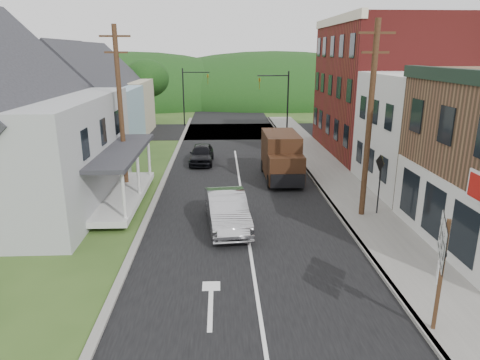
{
  "coord_description": "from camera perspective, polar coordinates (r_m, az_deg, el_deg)",
  "views": [
    {
      "loc": [
        -1.11,
        -15.44,
        7.61
      ],
      "look_at": [
        -0.29,
        2.59,
        2.2
      ],
      "focal_mm": 32.0,
      "sensor_mm": 36.0,
      "label": 1
    }
  ],
  "objects": [
    {
      "name": "ground",
      "position": [
        17.25,
        1.37,
        -9.5
      ],
      "size": [
        120.0,
        120.0,
        0.0
      ],
      "primitive_type": "plane",
      "color": "#2D4719",
      "rests_on": "ground"
    },
    {
      "name": "road",
      "position": [
        26.57,
        -0.1,
        0.05
      ],
      "size": [
        9.0,
        90.0,
        0.02
      ],
      "primitive_type": "cube",
      "color": "black",
      "rests_on": "ground"
    },
    {
      "name": "cross_road",
      "position": [
        43.13,
        -1.09,
        6.53
      ],
      "size": [
        60.0,
        9.0,
        0.02
      ],
      "primitive_type": "cube",
      "color": "black",
      "rests_on": "ground"
    },
    {
      "name": "sidewalk_right",
      "position": [
        25.6,
        13.42,
        -0.9
      ],
      "size": [
        2.8,
        55.0,
        0.15
      ],
      "primitive_type": "cube",
      "color": "slate",
      "rests_on": "ground"
    },
    {
      "name": "curb_right",
      "position": [
        25.26,
        10.47,
        -0.95
      ],
      "size": [
        0.2,
        55.0,
        0.15
      ],
      "primitive_type": "cube",
      "color": "slate",
      "rests_on": "ground"
    },
    {
      "name": "curb_left",
      "position": [
        24.88,
        -10.66,
        -1.28
      ],
      "size": [
        0.3,
        55.0,
        0.12
      ],
      "primitive_type": "cube",
      "color": "slate",
      "rests_on": "ground"
    },
    {
      "name": "storefront_white",
      "position": [
        26.44,
        25.56,
        5.57
      ],
      "size": [
        8.0,
        7.0,
        6.5
      ],
      "primitive_type": "cube",
      "color": "silver",
      "rests_on": "ground"
    },
    {
      "name": "storefront_red",
      "position": [
        34.83,
        18.67,
        11.54
      ],
      "size": [
        8.0,
        12.0,
        10.0
      ],
      "primitive_type": "cube",
      "color": "maroon",
      "rests_on": "ground"
    },
    {
      "name": "house_blue",
      "position": [
        34.14,
        -19.68,
        9.15
      ],
      "size": [
        7.14,
        8.16,
        7.28
      ],
      "color": "#85A6B5",
      "rests_on": "ground"
    },
    {
      "name": "house_cream",
      "position": [
        42.9,
        -16.91,
        10.75
      ],
      "size": [
        7.14,
        8.16,
        7.28
      ],
      "color": "#B8AF8F",
      "rests_on": "ground"
    },
    {
      "name": "utility_pole_right",
      "position": [
        20.31,
        16.88,
        7.61
      ],
      "size": [
        1.6,
        0.26,
        9.0
      ],
      "color": "#472D19",
      "rests_on": "ground"
    },
    {
      "name": "utility_pole_left",
      "position": [
        24.23,
        -15.64,
        9.08
      ],
      "size": [
        1.6,
        0.26,
        9.0
      ],
      "color": "#472D19",
      "rests_on": "ground"
    },
    {
      "name": "traffic_signal_right",
      "position": [
        39.5,
        5.39,
        11.02
      ],
      "size": [
        2.87,
        0.2,
        6.0
      ],
      "color": "black",
      "rests_on": "ground"
    },
    {
      "name": "traffic_signal_left",
      "position": [
        46.21,
        -6.69,
        11.8
      ],
      "size": [
        2.87,
        0.2,
        6.0
      ],
      "color": "black",
      "rests_on": "ground"
    },
    {
      "name": "tree_left_d",
      "position": [
        48.17,
        -12.35,
        13.08
      ],
      "size": [
        4.8,
        4.8,
        6.94
      ],
      "color": "#382616",
      "rests_on": "ground"
    },
    {
      "name": "forested_ridge",
      "position": [
        70.86,
        -1.72,
        10.52
      ],
      "size": [
        90.0,
        30.0,
        16.0
      ],
      "primitive_type": "ellipsoid",
      "color": "black",
      "rests_on": "ground"
    },
    {
      "name": "silver_sedan",
      "position": [
        19.23,
        -1.74,
        -4.08
      ],
      "size": [
        2.17,
        4.98,
        1.59
      ],
      "primitive_type": "imported",
      "rotation": [
        0.0,
        0.0,
        0.1
      ],
      "color": "#ACABB0",
      "rests_on": "ground"
    },
    {
      "name": "dark_sedan",
      "position": [
        30.46,
        -5.13,
        3.46
      ],
      "size": [
        1.71,
        4.0,
        1.35
      ],
      "primitive_type": "imported",
      "rotation": [
        0.0,
        0.0,
        -0.03
      ],
      "color": "black",
      "rests_on": "ground"
    },
    {
      "name": "delivery_van",
      "position": [
        26.4,
        5.56,
        3.09
      ],
      "size": [
        2.13,
        5.08,
        2.84
      ],
      "rotation": [
        0.0,
        0.0,
        0.0
      ],
      "color": "black",
      "rests_on": "ground"
    },
    {
      "name": "route_sign_cluster",
      "position": [
        12.83,
        25.26,
        -9.55
      ],
      "size": [
        0.83,
        1.75,
        3.3
      ],
      "rotation": [
        0.0,
        0.0,
        -0.42
      ],
      "color": "#472D19",
      "rests_on": "sidewalk_right"
    },
    {
      "name": "warning_sign",
      "position": [
        21.17,
        18.12,
        0.5
      ],
      "size": [
        0.18,
        0.8,
        2.91
      ],
      "rotation": [
        0.0,
        0.0,
        0.15
      ],
      "color": "black",
      "rests_on": "sidewalk_right"
    }
  ]
}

